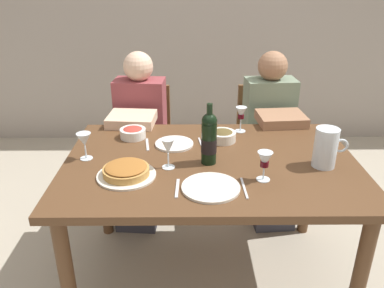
% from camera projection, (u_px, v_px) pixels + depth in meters
% --- Properties ---
extents(ground_plane, '(8.00, 8.00, 0.00)m').
position_uv_depth(ground_plane, '(208.00, 274.00, 2.31)').
color(ground_plane, '#B2A893').
extents(dining_table, '(1.50, 1.00, 0.76)m').
position_uv_depth(dining_table, '(211.00, 176.00, 2.04)').
color(dining_table, brown).
rests_on(dining_table, ground).
extents(wine_bottle, '(0.08, 0.08, 0.31)m').
position_uv_depth(wine_bottle, '(209.00, 138.00, 1.92)').
color(wine_bottle, black).
rests_on(wine_bottle, dining_table).
extents(water_pitcher, '(0.17, 0.11, 0.20)m').
position_uv_depth(water_pitcher, '(325.00, 150.00, 1.91)').
color(water_pitcher, silver).
rests_on(water_pitcher, dining_table).
extents(baked_tart, '(0.28, 0.28, 0.06)m').
position_uv_depth(baked_tart, '(126.00, 171.00, 1.83)').
color(baked_tart, silver).
rests_on(baked_tart, dining_table).
extents(salad_bowl, '(0.15, 0.15, 0.06)m').
position_uv_depth(salad_bowl, '(133.00, 132.00, 2.25)').
color(salad_bowl, white).
rests_on(salad_bowl, dining_table).
extents(olive_bowl, '(0.15, 0.15, 0.06)m').
position_uv_depth(olive_bowl, '(222.00, 135.00, 2.21)').
color(olive_bowl, silver).
rests_on(olive_bowl, dining_table).
extents(wine_glass_left_diner, '(0.07, 0.07, 0.15)m').
position_uv_depth(wine_glass_left_diner, '(241.00, 114.00, 2.30)').
color(wine_glass_left_diner, silver).
rests_on(wine_glass_left_diner, dining_table).
extents(wine_glass_right_diner, '(0.07, 0.07, 0.14)m').
position_uv_depth(wine_glass_right_diner, '(265.00, 161.00, 1.77)').
color(wine_glass_right_diner, silver).
rests_on(wine_glass_right_diner, dining_table).
extents(wine_glass_centre, '(0.07, 0.07, 0.15)m').
position_uv_depth(wine_glass_centre, '(168.00, 147.00, 1.88)').
color(wine_glass_centre, silver).
rests_on(wine_glass_centre, dining_table).
extents(wine_glass_spare, '(0.07, 0.07, 0.14)m').
position_uv_depth(wine_glass_spare, '(84.00, 141.00, 1.97)').
color(wine_glass_spare, silver).
rests_on(wine_glass_spare, dining_table).
extents(dinner_plate_left_setting, '(0.26, 0.26, 0.01)m').
position_uv_depth(dinner_plate_left_setting, '(211.00, 187.00, 1.74)').
color(dinner_plate_left_setting, silver).
rests_on(dinner_plate_left_setting, dining_table).
extents(dinner_plate_right_setting, '(0.21, 0.21, 0.01)m').
position_uv_depth(dinner_plate_right_setting, '(174.00, 144.00, 2.17)').
color(dinner_plate_right_setting, white).
rests_on(dinner_plate_right_setting, dining_table).
extents(fork_left_setting, '(0.02, 0.16, 0.00)m').
position_uv_depth(fork_left_setting, '(177.00, 188.00, 1.74)').
color(fork_left_setting, silver).
rests_on(fork_left_setting, dining_table).
extents(knife_left_setting, '(0.02, 0.18, 0.00)m').
position_uv_depth(knife_left_setting, '(244.00, 188.00, 1.74)').
color(knife_left_setting, silver).
rests_on(knife_left_setting, dining_table).
extents(knife_right_setting, '(0.03, 0.18, 0.00)m').
position_uv_depth(knife_right_setting, '(201.00, 144.00, 2.17)').
color(knife_right_setting, silver).
rests_on(knife_right_setting, dining_table).
extents(spoon_right_setting, '(0.04, 0.16, 0.00)m').
position_uv_depth(spoon_right_setting, '(147.00, 144.00, 2.17)').
color(spoon_right_setting, silver).
rests_on(spoon_right_setting, dining_table).
extents(chair_left, '(0.43, 0.43, 0.87)m').
position_uv_depth(chair_left, '(145.00, 137.00, 2.94)').
color(chair_left, brown).
rests_on(chair_left, ground).
extents(diner_left, '(0.36, 0.52, 1.16)m').
position_uv_depth(diner_left, '(139.00, 134.00, 2.67)').
color(diner_left, '#8E3D42').
rests_on(diner_left, ground).
extents(chair_right, '(0.43, 0.43, 0.87)m').
position_uv_depth(chair_right, '(262.00, 136.00, 2.95)').
color(chair_right, brown).
rests_on(chair_right, ground).
extents(diner_right, '(0.36, 0.52, 1.16)m').
position_uv_depth(diner_right, '(272.00, 134.00, 2.68)').
color(diner_right, gray).
rests_on(diner_right, ground).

